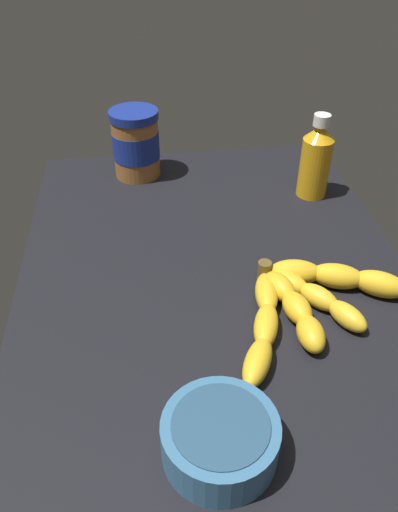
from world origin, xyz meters
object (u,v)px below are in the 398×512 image
Objects in this scene: banana_bunch at (306,299)px; peanut_butter_jar at (136,144)px; honey_bottle at (316,160)px; small_bowl at (220,438)px.

banana_bunch is 2.10× the size of peanut_butter_jar.
honey_bottle reaches higher than banana_bunch.
small_bowl is (-61.86, -6.37, -4.02)cm from peanut_butter_jar.
banana_bunch is 1.78× the size of honey_bottle.
small_bowl is at bearing -174.12° from peanut_butter_jar.
peanut_butter_jar is 0.85× the size of honey_bottle.
small_bowl is (-49.82, 25.58, -4.50)cm from honey_bottle.
banana_bunch is at bearing 160.91° from honey_bottle.
honey_bottle is at bearing -19.09° from banana_bunch.
peanut_butter_jar is 34.14cm from honey_bottle.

